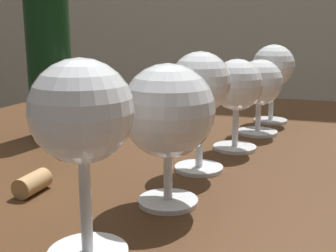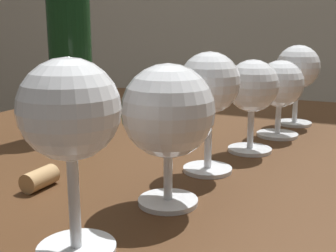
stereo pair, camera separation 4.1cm
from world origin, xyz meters
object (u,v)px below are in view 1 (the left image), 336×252
(wine_glass_merlot, at_px, (261,85))
(wine_bottle, at_px, (49,54))
(cork, at_px, (32,183))
(wine_glass_amber, at_px, (200,87))
(wine_glass_white, at_px, (273,67))
(wine_glass_port, at_px, (237,88))
(wine_glass_chardonnay, at_px, (82,118))
(wine_glass_cabernet, at_px, (168,114))

(wine_glass_merlot, bearing_deg, wine_bottle, -159.17)
(cork, bearing_deg, wine_glass_merlot, 61.03)
(wine_glass_amber, height_order, wine_glass_white, wine_glass_amber)
(wine_glass_white, bearing_deg, wine_glass_port, -97.90)
(wine_glass_chardonnay, distance_m, wine_glass_white, 0.55)
(wine_glass_chardonnay, height_order, wine_glass_cabernet, wine_glass_chardonnay)
(wine_glass_merlot, relative_size, wine_glass_white, 0.86)
(wine_bottle, bearing_deg, wine_glass_port, 2.79)
(wine_glass_white, height_order, wine_bottle, wine_bottle)
(wine_glass_port, distance_m, wine_glass_white, 0.21)
(wine_glass_cabernet, height_order, wine_bottle, wine_bottle)
(wine_glass_merlot, distance_m, wine_bottle, 0.34)
(wine_glass_chardonnay, bearing_deg, wine_glass_amber, 83.42)
(wine_glass_amber, distance_m, cork, 0.22)
(wine_glass_chardonnay, bearing_deg, wine_glass_port, 81.42)
(wine_glass_merlot, bearing_deg, wine_glass_chardonnay, -99.09)
(wine_glass_amber, xyz_separation_m, wine_glass_white, (0.05, 0.32, -0.00))
(wine_glass_cabernet, bearing_deg, wine_glass_chardonnay, -101.84)
(wine_glass_port, xyz_separation_m, wine_glass_merlot, (0.02, 0.11, -0.01))
(wine_bottle, bearing_deg, wine_glass_merlot, 20.83)
(wine_glass_amber, relative_size, wine_bottle, 0.44)
(wine_glass_amber, relative_size, wine_glass_merlot, 1.19)
(wine_glass_merlot, distance_m, wine_glass_white, 0.10)
(wine_glass_chardonnay, distance_m, wine_bottle, 0.41)
(cork, bearing_deg, wine_glass_white, 65.85)
(wine_glass_chardonnay, relative_size, wine_glass_amber, 1.05)
(wine_glass_amber, bearing_deg, cork, -138.15)
(wine_glass_amber, height_order, wine_glass_port, wine_glass_amber)
(wine_glass_white, bearing_deg, wine_glass_amber, -99.58)
(wine_glass_amber, bearing_deg, wine_glass_port, 77.27)
(wine_glass_port, relative_size, wine_bottle, 0.40)
(wine_bottle, bearing_deg, wine_glass_white, 34.22)
(cork, bearing_deg, wine_glass_chardonnay, -38.56)
(wine_glass_amber, height_order, wine_bottle, wine_bottle)
(wine_glass_merlot, height_order, wine_glass_white, wine_glass_white)
(wine_glass_amber, xyz_separation_m, wine_glass_merlot, (0.04, 0.21, -0.02))
(wine_bottle, bearing_deg, wine_glass_cabernet, -37.15)
(wine_glass_port, distance_m, cork, 0.31)
(wine_glass_amber, bearing_deg, wine_bottle, 160.96)
(wine_glass_amber, bearing_deg, wine_glass_merlot, 78.28)
(wine_glass_merlot, relative_size, wine_bottle, 0.37)
(wine_glass_white, distance_m, wine_bottle, 0.40)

